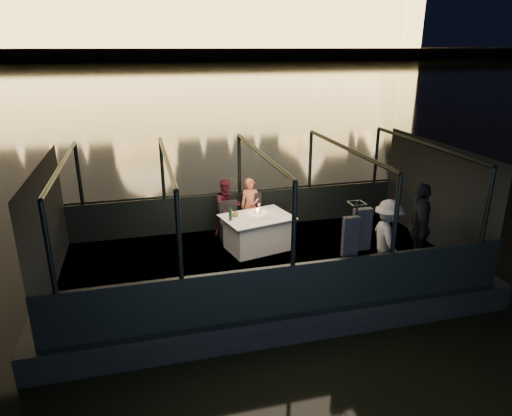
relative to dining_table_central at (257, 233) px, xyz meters
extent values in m
plane|color=black|center=(-0.08, 79.37, -0.89)|extent=(500.00, 500.00, 0.00)
cube|color=black|center=(-0.08, -0.63, -0.89)|extent=(8.60, 4.40, 1.00)
cube|color=black|center=(-0.08, -0.63, -0.41)|extent=(8.00, 4.00, 0.04)
cube|color=black|center=(-0.08, 1.37, 0.06)|extent=(8.00, 0.08, 0.90)
cube|color=black|center=(-0.08, -2.63, 0.06)|extent=(8.00, 0.08, 0.90)
cube|color=#423D33|center=(-0.08, 209.37, 0.11)|extent=(400.00, 140.00, 6.00)
cube|color=silver|center=(0.00, 0.00, 0.00)|extent=(1.66, 1.36, 0.77)
cube|color=black|center=(-0.48, 0.61, 0.06)|extent=(0.44, 0.44, 0.90)
cube|color=black|center=(0.13, 0.77, 0.06)|extent=(0.52, 0.52, 0.97)
imported|color=#D86F4E|center=(0.09, 0.98, 0.36)|extent=(0.49, 0.33, 1.34)
imported|color=#44131C|center=(-0.47, 0.98, 0.36)|extent=(0.71, 0.58, 1.35)
imported|color=silver|center=(2.13, -1.78, 0.47)|extent=(0.70, 1.07, 1.54)
imported|color=black|center=(2.83, -1.73, 0.47)|extent=(0.90, 1.15, 1.81)
cylinder|color=#15391D|center=(-0.60, -0.07, 0.53)|extent=(0.09, 0.09, 0.31)
cylinder|color=brown|center=(-0.48, 0.16, 0.42)|extent=(0.21, 0.21, 0.08)
cylinder|color=#FCA43F|center=(0.08, 0.25, 0.42)|extent=(0.07, 0.07, 0.08)
cylinder|color=silver|center=(0.20, -0.08, 0.39)|extent=(0.35, 0.35, 0.02)
cylinder|color=silver|center=(-0.50, 0.22, 0.39)|extent=(0.30, 0.30, 0.01)
camera|label=1|loc=(-2.33, -8.95, 3.87)|focal=32.00mm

